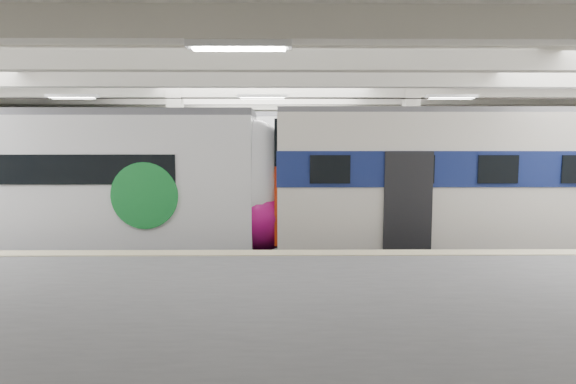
{
  "coord_description": "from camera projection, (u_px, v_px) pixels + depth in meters",
  "views": [
    {
      "loc": [
        0.67,
        -13.45,
        3.47
      ],
      "look_at": [
        0.8,
        1.0,
        2.0
      ],
      "focal_mm": 30.0,
      "sensor_mm": 36.0,
      "label": 1
    }
  ],
  "objects": [
    {
      "name": "station_hall",
      "position": [
        256.0,
        152.0,
        11.67
      ],
      "size": [
        36.0,
        24.0,
        5.75
      ],
      "color": "black",
      "rests_on": "ground"
    },
    {
      "name": "modern_emu",
      "position": [
        79.0,
        190.0,
        13.46
      ],
      "size": [
        13.51,
        2.79,
        4.37
      ],
      "color": "white",
      "rests_on": "ground"
    },
    {
      "name": "older_rer",
      "position": [
        510.0,
        184.0,
        13.55
      ],
      "size": [
        13.33,
        2.94,
        4.4
      ],
      "color": "silver",
      "rests_on": "ground"
    },
    {
      "name": "far_train",
      "position": [
        114.0,
        171.0,
        18.9
      ],
      "size": [
        14.58,
        3.37,
        4.61
      ],
      "rotation": [
        0.0,
        0.0,
        -0.03
      ],
      "color": "white",
      "rests_on": "ground"
    }
  ]
}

